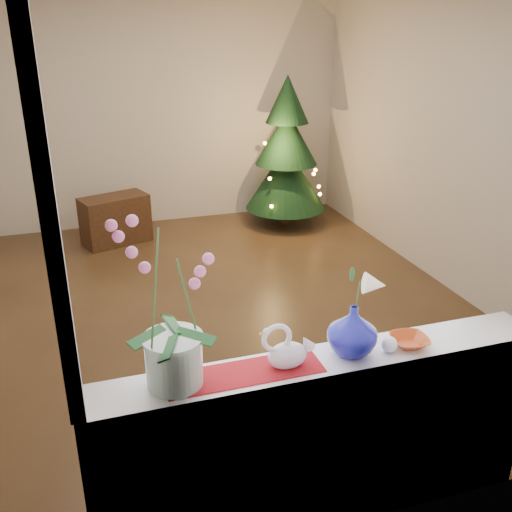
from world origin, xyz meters
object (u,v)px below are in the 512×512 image
Objects in this scene: paperweight at (390,344)px; amber_dish at (409,342)px; orchid_pot at (170,304)px; blue_vase at (353,327)px; swan at (288,346)px; xmas_tree at (286,152)px; side_table at (115,220)px.

paperweight reaches higher than amber_dish.
paperweight is 0.50× the size of amber_dish.
orchid_pot is 2.74× the size of blue_vase.
orchid_pot reaches higher than blue_vase.
orchid_pot reaches higher than amber_dish.
paperweight is (0.50, -0.03, -0.07)m from swan.
xmas_tree is 2.15m from side_table.
amber_dish is 4.44m from side_table.
paperweight is at bearing 19.01° from swan.
amber_dish is 0.21× the size of side_table.
blue_vase is 3.64× the size of paperweight.
blue_vase is 4.37m from side_table.
side_table is (-0.45, 4.25, -0.75)m from swan.
xmas_tree is (2.11, 4.28, -0.41)m from orchid_pot.
swan is 0.34× the size of side_table.
xmas_tree is at bearing 91.80° from swan.
swan is 3.26× the size of paperweight.
paperweight is 4.43m from side_table.
xmas_tree is (1.29, 4.29, -0.17)m from blue_vase.
orchid_pot reaches higher than side_table.
orchid_pot is 3.05× the size of swan.
side_table is (0.05, 4.23, -1.03)m from orchid_pot.
paperweight is at bearing -104.44° from xmas_tree.
xmas_tree is (1.61, 4.30, -0.13)m from swan.
orchid_pot is at bearing 178.39° from amber_dish.
amber_dish is at bearing 9.55° from paperweight.
xmas_tree reaches higher than amber_dish.
amber_dish is at bearing 21.52° from swan.
orchid_pot is 1.05× the size of side_table.
amber_dish is at bearing -103.01° from xmas_tree.
blue_vase is 0.16× the size of xmas_tree.
swan is at bearing -102.94° from side_table.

